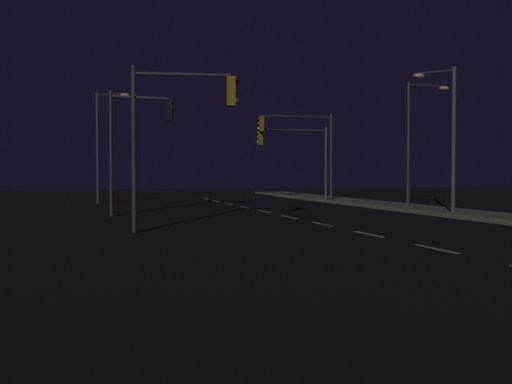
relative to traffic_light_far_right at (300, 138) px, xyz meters
The scene contains 10 objects.
ground_plane 21.53m from the traffic_light_far_right, 103.67° to the right, with size 112.00×112.00×0.00m, color black.
lane_markings_center 18.23m from the traffic_light_far_right, 106.34° to the right, with size 0.14×50.00×0.01m.
lane_edge_line 16.15m from the traffic_light_far_right, 84.27° to the right, with size 0.14×53.00×0.01m.
traffic_light_far_right is the anchor object (origin of this frame).
traffic_light_far_center 15.31m from the traffic_light_far_right, 137.54° to the right, with size 2.92×0.61×5.58m.
traffic_light_mid_right 0.81m from the traffic_light_far_right, 112.26° to the left, with size 4.90×0.34×4.86m.
traffic_light_overhead_east 21.57m from the traffic_light_far_right, 119.55° to the right, with size 3.45×0.67×5.39m.
street_lamp_far_end 9.56m from the traffic_light_far_right, 69.12° to the right, with size 2.51×0.36×6.59m.
street_lamp_mid_block 12.59m from the traffic_light_far_right, behind, with size 2.01×1.60×6.97m.
street_lamp_median 13.92m from the traffic_light_far_right, 80.66° to the right, with size 1.37×1.62×6.56m.
Camera 1 is at (-8.68, -1.49, 1.95)m, focal length 44.86 mm.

